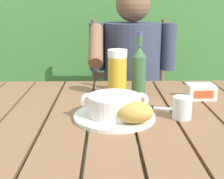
{
  "coord_description": "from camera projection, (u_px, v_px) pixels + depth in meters",
  "views": [
    {
      "loc": [
        -0.02,
        -1.01,
        1.1
      ],
      "look_at": [
        0.01,
        0.04,
        0.8
      ],
      "focal_mm": 49.43,
      "sensor_mm": 36.0,
      "label": 1
    }
  ],
  "objects": [
    {
      "name": "person_eating",
      "position": [
        132.0,
        75.0,
        1.74
      ],
      "size": [
        0.48,
        0.47,
        1.21
      ],
      "color": "#373D55",
      "rests_on": "ground_plane"
    },
    {
      "name": "serving_plate",
      "position": [
        114.0,
        116.0,
        1.01
      ],
      "size": [
        0.27,
        0.27,
        0.01
      ],
      "color": "white",
      "rests_on": "dining_table"
    },
    {
      "name": "beer_bottle",
      "position": [
        139.0,
        69.0,
        1.26
      ],
      "size": [
        0.06,
        0.06,
        0.26
      ],
      "color": "#36613B",
      "rests_on": "dining_table"
    },
    {
      "name": "table_knife",
      "position": [
        153.0,
        108.0,
        1.1
      ],
      "size": [
        0.17,
        0.05,
        0.01
      ],
      "color": "silver",
      "rests_on": "dining_table"
    },
    {
      "name": "soup_bowl",
      "position": [
        114.0,
        105.0,
        1.0
      ],
      "size": [
        0.22,
        0.17,
        0.07
      ],
      "color": "white",
      "rests_on": "serving_plate"
    },
    {
      "name": "chair_near_diner",
      "position": [
        129.0,
        103.0,
        1.99
      ],
      "size": [
        0.49,
        0.41,
        1.0
      ],
      "color": "brown",
      "rests_on": "ground_plane"
    },
    {
      "name": "bread_roll",
      "position": [
        135.0,
        112.0,
        0.93
      ],
      "size": [
        0.12,
        0.09,
        0.07
      ],
      "color": "gold",
      "rests_on": "serving_plate"
    },
    {
      "name": "dining_table",
      "position": [
        111.0,
        136.0,
        1.1
      ],
      "size": [
        1.27,
        0.89,
        0.73
      ],
      "color": "brown",
      "rests_on": "ground_plane"
    },
    {
      "name": "hedge_backdrop",
      "position": [
        124.0,
        25.0,
        2.58
      ],
      "size": [
        2.88,
        0.86,
        2.3
      ],
      "color": "#43803C",
      "rests_on": "ground_plane"
    },
    {
      "name": "water_glass_small",
      "position": [
        182.0,
        108.0,
        1.0
      ],
      "size": [
        0.06,
        0.06,
        0.07
      ],
      "color": "silver",
      "rests_on": "dining_table"
    },
    {
      "name": "butter_tub",
      "position": [
        201.0,
        92.0,
        1.22
      ],
      "size": [
        0.11,
        0.08,
        0.06
      ],
      "color": "white",
      "rests_on": "dining_table"
    },
    {
      "name": "beer_glass",
      "position": [
        117.0,
        73.0,
        1.23
      ],
      "size": [
        0.08,
        0.08,
        0.19
      ],
      "color": "gold",
      "rests_on": "dining_table"
    }
  ]
}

